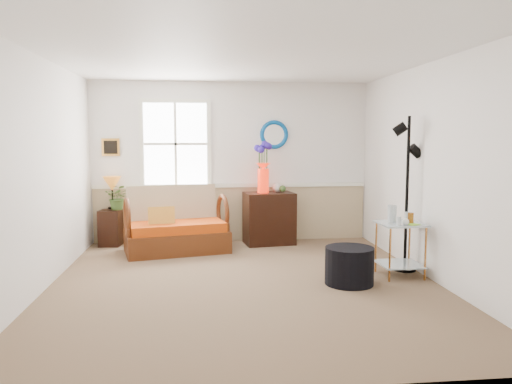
{
  "coord_description": "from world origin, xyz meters",
  "views": [
    {
      "loc": [
        -0.48,
        -5.67,
        1.7
      ],
      "look_at": [
        0.16,
        0.25,
        1.05
      ],
      "focal_mm": 35.0,
      "sensor_mm": 36.0,
      "label": 1
    }
  ],
  "objects": [
    {
      "name": "ottoman",
      "position": [
        1.21,
        -0.15,
        0.22
      ],
      "size": [
        0.67,
        0.67,
        0.44
      ],
      "primitive_type": "cylinder",
      "rotation": [
        0.0,
        0.0,
        0.22
      ],
      "color": "black",
      "rests_on": "floor"
    },
    {
      "name": "chair_rail",
      "position": [
        0.0,
        2.47,
        0.92
      ],
      "size": [
        4.46,
        0.04,
        0.06
      ],
      "primitive_type": "cube",
      "color": "white",
      "rests_on": "walls"
    },
    {
      "name": "ceiling",
      "position": [
        0.0,
        0.0,
        2.6
      ],
      "size": [
        4.5,
        5.0,
        0.01
      ],
      "primitive_type": "cube",
      "color": "white",
      "rests_on": "walls"
    },
    {
      "name": "floor",
      "position": [
        0.0,
        0.0,
        0.0
      ],
      "size": [
        4.5,
        5.0,
        0.01
      ],
      "primitive_type": "cube",
      "color": "brown",
      "rests_on": "ground"
    },
    {
      "name": "cabinet",
      "position": [
        0.58,
        2.17,
        0.41
      ],
      "size": [
        0.83,
        0.6,
        0.83
      ],
      "primitive_type": null,
      "rotation": [
        0.0,
        0.0,
        0.14
      ],
      "color": "black",
      "rests_on": "floor"
    },
    {
      "name": "loveseat",
      "position": [
        -0.87,
        1.76,
        0.49
      ],
      "size": [
        1.64,
        1.15,
        0.97
      ],
      "primitive_type": null,
      "rotation": [
        0.0,
        0.0,
        0.23
      ],
      "color": "brown",
      "rests_on": "floor"
    },
    {
      "name": "wainscot",
      "position": [
        0.0,
        2.48,
        0.45
      ],
      "size": [
        4.46,
        0.02,
        0.9
      ],
      "primitive_type": "cube",
      "color": "tan",
      "rests_on": "walls"
    },
    {
      "name": "walls",
      "position": [
        0.0,
        0.0,
        1.3
      ],
      "size": [
        4.51,
        5.01,
        2.6
      ],
      "color": "white",
      "rests_on": "floor"
    },
    {
      "name": "table_lamp",
      "position": [
        -1.89,
        2.33,
        0.83
      ],
      "size": [
        0.38,
        0.38,
        0.53
      ],
      "primitive_type": null,
      "rotation": [
        0.0,
        0.0,
        -0.44
      ],
      "color": "orange",
      "rests_on": "lamp_stand"
    },
    {
      "name": "throw_pillow",
      "position": [
        -1.08,
        1.63,
        0.51
      ],
      "size": [
        0.39,
        0.16,
        0.38
      ],
      "primitive_type": null,
      "rotation": [
        0.0,
        0.0,
        0.17
      ],
      "color": "orange",
      "rests_on": "loveseat"
    },
    {
      "name": "mirror",
      "position": [
        0.7,
        2.48,
        1.75
      ],
      "size": [
        0.47,
        0.07,
        0.47
      ],
      "primitive_type": "torus",
      "rotation": [
        1.57,
        0.0,
        0.0
      ],
      "color": "#0768AF",
      "rests_on": "walls"
    },
    {
      "name": "picture",
      "position": [
        -1.92,
        2.48,
        1.55
      ],
      "size": [
        0.28,
        0.03,
        0.28
      ],
      "primitive_type": "cube",
      "color": "gold",
      "rests_on": "walls"
    },
    {
      "name": "side_table",
      "position": [
        1.93,
        0.12,
        0.33
      ],
      "size": [
        0.54,
        0.54,
        0.67
      ],
      "primitive_type": null,
      "rotation": [
        0.0,
        0.0,
        0.02
      ],
      "color": "#C57F39",
      "rests_on": "floor"
    },
    {
      "name": "window",
      "position": [
        -0.9,
        2.47,
        1.6
      ],
      "size": [
        1.14,
        0.06,
        1.44
      ],
      "primitive_type": null,
      "color": "white",
      "rests_on": "walls"
    },
    {
      "name": "potted_plant",
      "position": [
        -1.8,
        2.29,
        0.73
      ],
      "size": [
        0.43,
        0.46,
        0.31
      ],
      "primitive_type": "imported",
      "rotation": [
        0.0,
        0.0,
        -0.19
      ],
      "color": "#3D5E28",
      "rests_on": "lamp_stand"
    },
    {
      "name": "lamp_stand",
      "position": [
        -1.93,
        2.3,
        0.28
      ],
      "size": [
        0.36,
        0.36,
        0.57
      ],
      "primitive_type": null,
      "rotation": [
        0.0,
        0.0,
        -0.11
      ],
      "color": "black",
      "rests_on": "floor"
    },
    {
      "name": "floor_lamp",
      "position": [
        2.1,
        0.37,
        0.99
      ],
      "size": [
        0.37,
        0.37,
        1.97
      ],
      "primitive_type": null,
      "rotation": [
        0.0,
        0.0,
        -0.36
      ],
      "color": "black",
      "rests_on": "floor"
    },
    {
      "name": "tabletop_items",
      "position": [
        1.93,
        0.09,
        0.78
      ],
      "size": [
        0.47,
        0.47,
        0.22
      ],
      "primitive_type": null,
      "rotation": [
        0.0,
        0.0,
        0.34
      ],
      "color": "silver",
      "rests_on": "side_table"
    },
    {
      "name": "flower_vase",
      "position": [
        0.48,
        2.18,
        1.22
      ],
      "size": [
        0.32,
        0.32,
        0.79
      ],
      "primitive_type": null,
      "rotation": [
        0.0,
        0.0,
        0.54
      ],
      "color": "red",
      "rests_on": "cabinet"
    }
  ]
}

